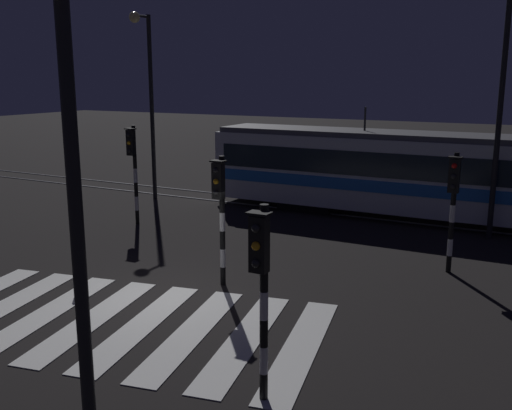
{
  "coord_description": "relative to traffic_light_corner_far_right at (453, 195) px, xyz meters",
  "views": [
    {
      "loc": [
        8.25,
        -11.05,
        5.28
      ],
      "look_at": [
        0.09,
        4.55,
        1.4
      ],
      "focal_mm": 41.02,
      "sensor_mm": 36.0,
      "label": 1
    }
  ],
  "objects": [
    {
      "name": "tram",
      "position": [
        -1.76,
        5.85,
        -0.44
      ],
      "size": [
        17.19,
        2.58,
        4.15
      ],
      "color": "silver",
      "rests_on": "ground"
    },
    {
      "name": "street_lamp_trackside_left",
      "position": [
        -13.29,
        4.15,
        2.71
      ],
      "size": [
        0.44,
        1.21,
        7.83
      ],
      "color": "black",
      "rests_on": "ground"
    },
    {
      "name": "traffic_light_corner_near_right",
      "position": [
        -1.57,
        -8.18,
        0.02
      ],
      "size": [
        0.36,
        0.42,
        3.34
      ],
      "color": "black",
      "rests_on": "ground"
    },
    {
      "name": "bollard_island_edge",
      "position": [
        -8.22,
        -5.45,
        -1.63
      ],
      "size": [
        0.12,
        0.12,
        1.11
      ],
      "color": "black",
      "rests_on": "ground"
    },
    {
      "name": "traffic_light_corner_far_right",
      "position": [
        0.0,
        0.0,
        0.0
      ],
      "size": [
        0.36,
        0.42,
        3.32
      ],
      "color": "black",
      "rests_on": "ground"
    },
    {
      "name": "ground_plane",
      "position": [
        -5.84,
        -4.93,
        -2.19
      ],
      "size": [
        120.0,
        120.0,
        0.0
      ],
      "primitive_type": "plane",
      "color": "black"
    },
    {
      "name": "crosswalk_zebra",
      "position": [
        -5.84,
        -6.79,
        -2.18
      ],
      "size": [
        9.68,
        6.28,
        0.02
      ],
      "color": "silver",
      "rests_on": "ground"
    },
    {
      "name": "traffic_light_median_centre",
      "position": [
        -5.0,
        -3.74,
        0.03
      ],
      "size": [
        0.36,
        0.42,
        3.36
      ],
      "color": "black",
      "rests_on": "ground"
    },
    {
      "name": "rail_far",
      "position": [
        -5.84,
        6.58,
        -2.17
      ],
      "size": [
        80.0,
        0.12,
        0.03
      ],
      "primitive_type": "cube",
      "color": "#59595E",
      "rests_on": "ground"
    },
    {
      "name": "street_lamp_near_kerb",
      "position": [
        -2.78,
        -11.09,
        2.11
      ],
      "size": [
        0.44,
        1.21,
        6.71
      ],
      "color": "black",
      "rests_on": "ground"
    },
    {
      "name": "rail_near",
      "position": [
        -5.84,
        5.14,
        -2.17
      ],
      "size": [
        80.0,
        0.12,
        0.03
      ],
      "primitive_type": "cube",
      "color": "#59595E",
      "rests_on": "ground"
    },
    {
      "name": "street_lamp_trackside_right",
      "position": [
        0.59,
        4.01,
        2.82
      ],
      "size": [
        0.44,
        1.21,
        8.03
      ],
      "color": "black",
      "rests_on": "ground"
    },
    {
      "name": "traffic_light_corner_far_left",
      "position": [
        -11.05,
        0.3,
        0.18
      ],
      "size": [
        0.36,
        0.42,
        3.6
      ],
      "color": "black",
      "rests_on": "ground"
    }
  ]
}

